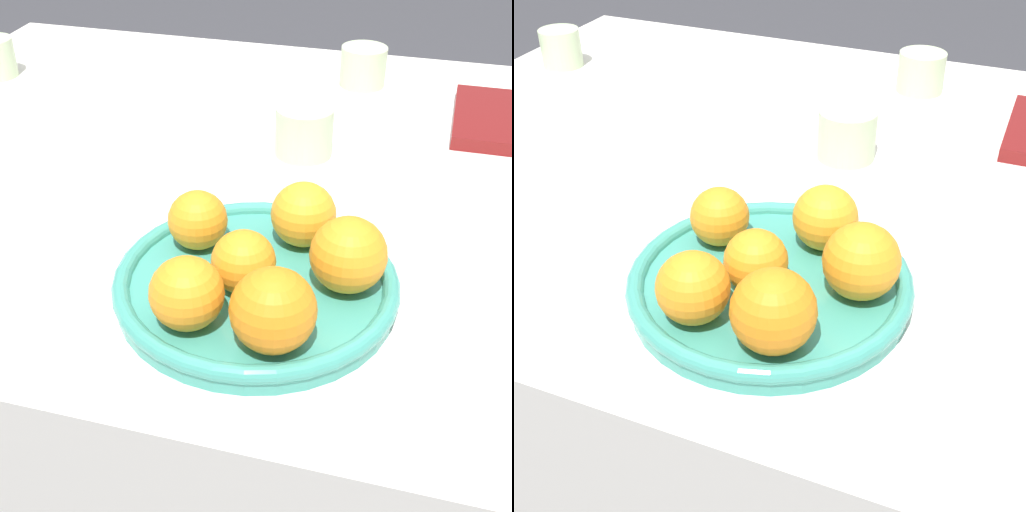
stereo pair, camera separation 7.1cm
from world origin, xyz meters
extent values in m
plane|color=#38383D|center=(0.00, 0.00, 0.00)|extent=(12.00, 12.00, 0.00)
cube|color=silver|center=(0.00, 0.00, 0.37)|extent=(1.39, 0.97, 0.74)
cylinder|color=teal|center=(0.01, -0.28, 0.75)|extent=(0.29, 0.29, 0.02)
torus|color=teal|center=(0.01, -0.28, 0.76)|extent=(0.29, 0.29, 0.02)
sphere|color=orange|center=(0.05, -0.37, 0.80)|extent=(0.08, 0.08, 0.08)
sphere|color=orange|center=(0.04, -0.20, 0.80)|extent=(0.07, 0.07, 0.07)
sphere|color=orange|center=(0.00, -0.30, 0.79)|extent=(0.06, 0.06, 0.06)
sphere|color=orange|center=(-0.04, -0.36, 0.79)|extent=(0.07, 0.07, 0.07)
sphere|color=orange|center=(-0.07, -0.24, 0.79)|extent=(0.06, 0.06, 0.06)
sphere|color=orange|center=(0.10, -0.27, 0.80)|extent=(0.08, 0.08, 0.08)
cylinder|color=#B7CC9E|center=(-0.01, 0.05, 0.77)|extent=(0.08, 0.08, 0.07)
cylinder|color=#B7CC9E|center=(0.03, 0.32, 0.77)|extent=(0.08, 0.08, 0.06)
camera|label=1|loc=(0.16, -0.84, 1.20)|focal=50.00mm
camera|label=2|loc=(0.23, -0.82, 1.20)|focal=50.00mm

